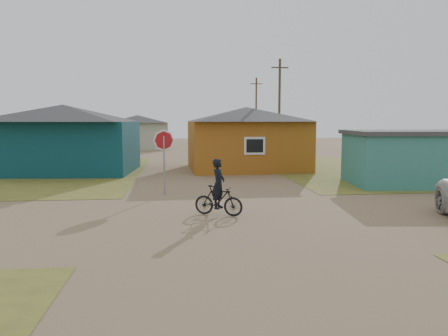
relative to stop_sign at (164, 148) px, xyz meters
The scene contains 12 objects.
ground 5.72m from the stop_sign, 63.64° to the right, with size 120.00×120.00×0.00m, color #8B6F50.
grass_ne 18.42m from the stop_sign, 26.55° to the left, with size 20.00×18.00×0.00m, color olive.
house_teal 10.62m from the stop_sign, 125.14° to the left, with size 8.93×7.08×4.00m.
house_yellow 10.40m from the stop_sign, 61.99° to the left, with size 7.72×6.76×3.90m.
shed_turquoise 12.02m from the stop_sign, ahead, with size 6.71×4.93×2.60m.
house_pale_west 29.41m from the stop_sign, 97.06° to the left, with size 7.04×6.15×3.60m.
house_beige_east 37.30m from the stop_sign, 70.61° to the left, with size 6.95×6.05×3.60m.
house_pale_north 42.79m from the stop_sign, 105.75° to the left, with size 6.28×5.81×3.40m.
utility_pole_near 19.47m from the stop_sign, 62.66° to the left, with size 1.40×0.20×8.00m.
utility_pole_far 34.70m from the stop_sign, 73.41° to the left, with size 1.40×0.20×8.00m.
stop_sign is the anchor object (origin of this frame).
cyclist 4.70m from the stop_sign, 65.70° to the right, with size 1.69×1.11×1.86m.
Camera 1 is at (-1.85, -13.22, 3.11)m, focal length 35.00 mm.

